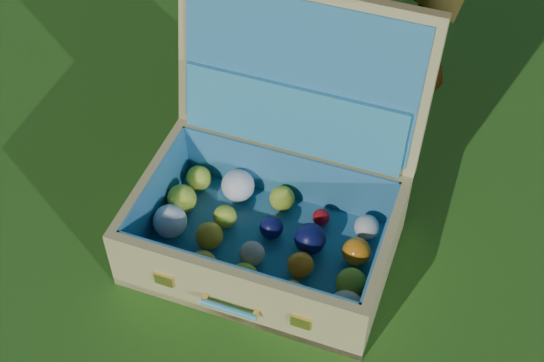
% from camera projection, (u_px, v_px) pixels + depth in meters
% --- Properties ---
extents(ground, '(60.00, 60.00, 0.00)m').
position_uv_depth(ground, '(191.00, 303.00, 1.83)').
color(ground, '#215114').
rests_on(ground, ground).
extents(suitcase, '(0.68, 0.60, 0.60)m').
position_uv_depth(suitcase, '(275.00, 186.00, 1.86)').
color(suitcase, tan).
rests_on(suitcase, ground).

